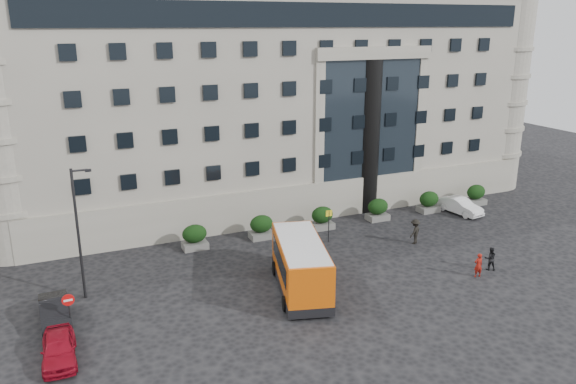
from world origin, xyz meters
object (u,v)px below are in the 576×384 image
object	(u,v)px
hedge_a	(195,237)
pedestrian_c	(415,231)
parked_car_a	(59,348)
hedge_c	(322,218)
pedestrian_b	(490,258)
pedestrian_a	(478,265)
parked_car_b	(55,313)
street_lamp	(79,229)
white_taxi	(460,206)
parked_car_c	(36,243)
hedge_f	(476,195)
parked_car_d	(77,218)
hedge_e	(429,202)
bus_stop_sign	(329,221)
hedge_d	(378,209)
minibus	(301,264)
hedge_b	(261,227)
no_entry_sign	(69,306)

from	to	relation	value
hedge_a	pedestrian_c	xyz separation A→B (m)	(15.28, -5.60, 0.02)
hedge_a	parked_car_a	xyz separation A→B (m)	(-9.70, -11.21, -0.26)
hedge_c	pedestrian_b	size ratio (longest dim) A/B	1.15
pedestrian_a	parked_car_b	bearing A→B (deg)	-1.41
parked_car_a	pedestrian_a	xyz separation A→B (m)	(25.28, -0.79, 0.14)
hedge_c	pedestrian_c	distance (m)	7.42
street_lamp	white_taxi	world-z (taller)	street_lamp
parked_car_c	hedge_f	bearing A→B (deg)	-1.67
parked_car_b	white_taxi	world-z (taller)	parked_car_b
hedge_f	parked_car_d	world-z (taller)	hedge_f
hedge_a	pedestrian_a	world-z (taller)	hedge_a
hedge_e	bus_stop_sign	distance (m)	11.67
hedge_a	hedge_d	xyz separation A→B (m)	(15.60, 0.00, 0.00)
pedestrian_c	hedge_c	bearing A→B (deg)	-76.88
parked_car_a	white_taxi	xyz separation A→B (m)	(32.69, 9.76, 0.02)
street_lamp	parked_car_c	xyz separation A→B (m)	(-2.69, 9.00, -3.73)
hedge_d	street_lamp	world-z (taller)	street_lamp
white_taxi	pedestrian_c	world-z (taller)	pedestrian_c
parked_car_d	pedestrian_b	distance (m)	31.48
minibus	hedge_a	bearing A→B (deg)	130.53
pedestrian_a	pedestrian_b	bearing A→B (deg)	-151.50
hedge_b	pedestrian_c	distance (m)	11.53
parked_car_a	white_taxi	world-z (taller)	white_taxi
hedge_a	hedge_d	world-z (taller)	same
hedge_a	parked_car_b	distance (m)	12.24
hedge_c	parked_car_c	size ratio (longest dim) A/B	0.42
hedge_f	pedestrian_a	bearing A→B (deg)	-130.95
hedge_e	parked_car_c	bearing A→B (deg)	172.39
white_taxi	hedge_d	bearing A→B (deg)	159.11
hedge_c	parked_car_b	xyz separation A→B (m)	(-20.13, -7.43, -0.22)
pedestrian_b	parked_car_c	bearing A→B (deg)	-1.83
bus_stop_sign	parked_car_c	world-z (taller)	bus_stop_sign
no_entry_sign	parked_car_c	size ratio (longest dim) A/B	0.53
hedge_a	white_taxi	distance (m)	23.04
hedge_e	white_taxi	distance (m)	2.64
hedge_d	street_lamp	xyz separation A→B (m)	(-23.54, -4.80, 3.44)
parked_car_a	pedestrian_c	distance (m)	25.60
hedge_a	parked_car_c	bearing A→B (deg)	158.43
no_entry_sign	white_taxi	xyz separation A→B (m)	(31.99, 7.39, -0.96)
parked_car_a	white_taxi	size ratio (longest dim) A/B	0.94
hedge_c	hedge_f	bearing A→B (deg)	0.00
minibus	parked_car_c	bearing A→B (deg)	153.70
hedge_a	no_entry_sign	xyz separation A→B (m)	(-9.00, -8.84, 0.72)
parked_car_c	hedge_d	bearing A→B (deg)	-4.22
hedge_e	no_entry_sign	xyz separation A→B (m)	(-29.80, -8.84, 0.72)
pedestrian_c	no_entry_sign	bearing A→B (deg)	-20.35
street_lamp	no_entry_sign	xyz separation A→B (m)	(-1.06, -4.04, -2.72)
no_entry_sign	hedge_a	bearing A→B (deg)	44.48
pedestrian_c	parked_car_d	bearing A→B (deg)	-59.16
bus_stop_sign	pedestrian_a	distance (m)	11.07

